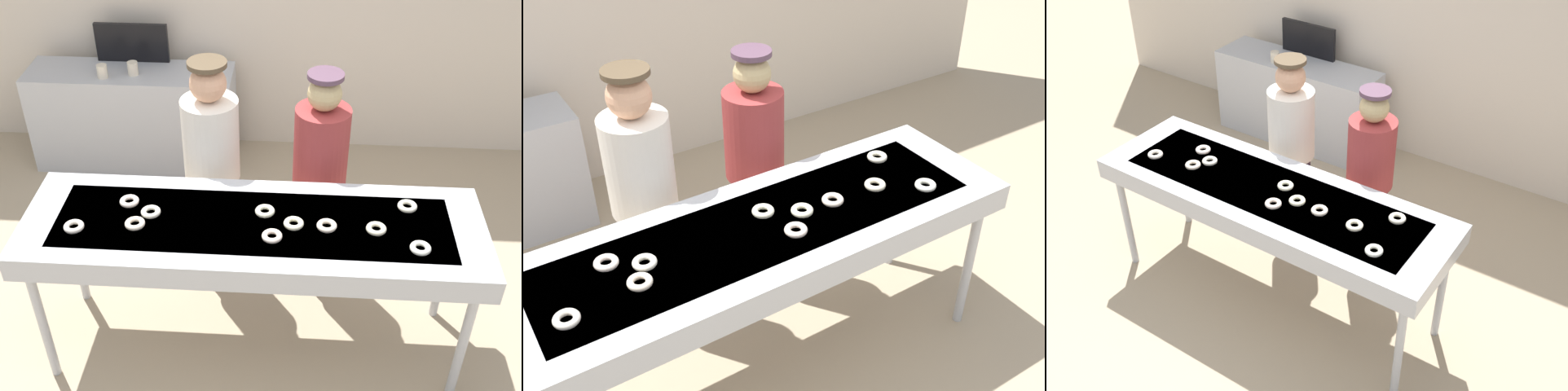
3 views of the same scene
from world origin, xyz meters
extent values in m
plane|color=tan|center=(0.00, 0.00, 0.00)|extent=(16.00, 16.00, 0.00)
cube|color=#B7BABF|center=(0.00, 0.00, 0.92)|extent=(2.58, 0.80, 0.15)
cube|color=slate|center=(0.00, 0.00, 0.95)|extent=(2.19, 0.56, 0.08)
cylinder|color=#B7BABF|center=(1.19, -0.32, 0.42)|extent=(0.06, 0.06, 0.84)
cylinder|color=#B7BABF|center=(1.19, 0.32, 0.42)|extent=(0.06, 0.06, 0.84)
torus|color=#FBE6CB|center=(0.41, -0.02, 1.01)|extent=(0.16, 0.16, 0.03)
torus|color=#EBE7C5|center=(0.06, 0.08, 1.01)|extent=(0.16, 0.16, 0.03)
torus|color=white|center=(0.89, -0.18, 1.01)|extent=(0.14, 0.14, 0.03)
torus|color=#F9E4C5|center=(-0.64, -0.07, 1.01)|extent=(0.12, 0.12, 0.03)
torus|color=#F7E0CA|center=(0.11, -0.13, 1.01)|extent=(0.13, 0.13, 0.03)
torus|color=white|center=(-0.57, 0.03, 1.01)|extent=(0.13, 0.13, 0.03)
torus|color=white|center=(-0.97, -0.12, 1.01)|extent=(0.15, 0.15, 0.03)
torus|color=#F7F1C7|center=(0.23, -0.02, 1.01)|extent=(0.11, 0.11, 0.03)
torus|color=white|center=(0.87, 0.18, 1.01)|extent=(0.13, 0.13, 0.03)
torus|color=white|center=(-0.72, 0.12, 1.01)|extent=(0.13, 0.13, 0.03)
torus|color=#F2E7C3|center=(0.68, -0.03, 1.01)|extent=(0.16, 0.16, 0.03)
cube|color=#362B2C|center=(0.38, 0.71, 0.39)|extent=(0.24, 0.18, 0.78)
cylinder|color=#993333|center=(0.38, 0.71, 1.05)|extent=(0.35, 0.35, 0.54)
sphere|color=tan|center=(0.38, 0.71, 1.42)|extent=(0.21, 0.21, 0.21)
cylinder|color=#53394B|center=(0.38, 0.71, 1.54)|extent=(0.22, 0.22, 0.03)
cube|color=#342230|center=(-0.32, 0.70, 0.40)|extent=(0.24, 0.18, 0.80)
cylinder|color=silver|center=(-0.32, 0.70, 1.08)|extent=(0.36, 0.36, 0.56)
sphere|color=tan|center=(-0.32, 0.70, 1.47)|extent=(0.23, 0.23, 0.23)
cylinder|color=#4E3E2B|center=(-0.32, 0.70, 1.60)|extent=(0.24, 0.24, 0.03)
camera|label=1|loc=(0.23, -2.76, 3.23)|focal=44.34mm
camera|label=2|loc=(-1.21, -2.09, 2.82)|focal=43.69mm
camera|label=3|loc=(2.14, -2.77, 3.48)|focal=43.32mm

